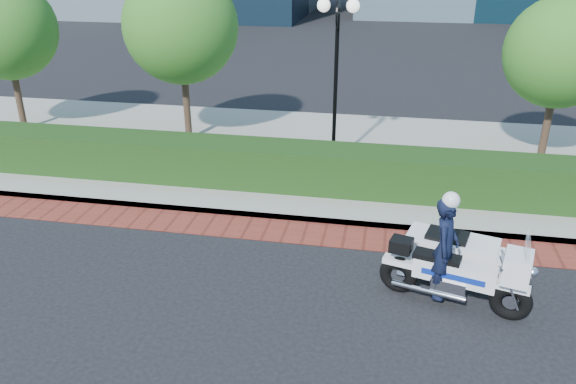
% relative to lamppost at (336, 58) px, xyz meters
% --- Properties ---
extents(ground, '(120.00, 120.00, 0.00)m').
position_rel_lamppost_xyz_m(ground, '(-1.00, -5.20, -2.96)').
color(ground, black).
rests_on(ground, ground).
extents(brick_strip, '(60.00, 1.00, 0.01)m').
position_rel_lamppost_xyz_m(brick_strip, '(-1.00, -3.70, -2.95)').
color(brick_strip, maroon).
rests_on(brick_strip, ground).
extents(sidewalk, '(60.00, 8.00, 0.15)m').
position_rel_lamppost_xyz_m(sidewalk, '(-1.00, 0.80, -2.88)').
color(sidewalk, gray).
rests_on(sidewalk, ground).
extents(hedge_main, '(18.00, 1.20, 1.00)m').
position_rel_lamppost_xyz_m(hedge_main, '(-1.00, -1.60, -2.31)').
color(hedge_main, black).
rests_on(hedge_main, sidewalk).
extents(lamppost, '(1.02, 0.70, 4.21)m').
position_rel_lamppost_xyz_m(lamppost, '(0.00, 0.00, 0.00)').
color(lamppost, black).
rests_on(lamppost, sidewalk).
extents(tree_a, '(3.00, 3.00, 4.58)m').
position_rel_lamppost_xyz_m(tree_a, '(-10.00, 1.30, 0.26)').
color(tree_a, '#332319').
rests_on(tree_a, sidewalk).
extents(tree_b, '(3.20, 3.20, 4.89)m').
position_rel_lamppost_xyz_m(tree_b, '(-4.50, 1.30, 0.48)').
color(tree_b, '#332319').
rests_on(tree_b, sidewalk).
extents(tree_c, '(2.80, 2.80, 4.30)m').
position_rel_lamppost_xyz_m(tree_c, '(5.50, 1.30, 0.09)').
color(tree_c, '#332319').
rests_on(tree_c, sidewalk).
extents(police_motorcycle, '(2.47, 2.09, 2.03)m').
position_rel_lamppost_xyz_m(police_motorcycle, '(2.64, -5.37, -2.26)').
color(police_motorcycle, black).
rests_on(police_motorcycle, ground).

